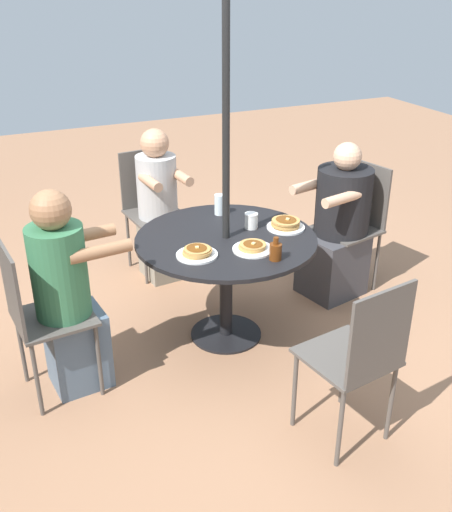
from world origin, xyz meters
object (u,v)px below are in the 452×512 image
(patio_chair_north, at_px, (360,354))
(coffee_cup, at_px, (251,221))
(diner_south, at_px, (159,210))
(patio_chair_west, at_px, (37,311))
(patio_chair_east, at_px, (355,219))
(drinking_glass_a, at_px, (219,205))
(pancake_plate_c, at_px, (253,248))
(pancake_plate_b, at_px, (286,224))
(diner_east, at_px, (338,229))
(syrup_bottle, at_px, (275,251))
(pancake_plate_a, at_px, (197,253))
(patio_table, at_px, (226,253))
(diner_west, at_px, (67,299))
(patio_chair_south, at_px, (150,203))

(patio_chair_north, relative_size, coffee_cup, 9.51)
(diner_south, distance_m, patio_chair_west, 1.55)
(patio_chair_east, xyz_separation_m, drinking_glass_a, (0.11, 1.04, 0.24))
(pancake_plate_c, bearing_deg, drinking_glass_a, -4.50)
(diner_south, distance_m, pancake_plate_b, 1.17)
(patio_chair_west, bearing_deg, diner_east, 92.84)
(pancake_plate_c, bearing_deg, pancake_plate_b, -58.89)
(syrup_bottle, relative_size, drinking_glass_a, 1.00)
(pancake_plate_a, height_order, drinking_glass_a, drinking_glass_a)
(patio_table, relative_size, diner_east, 0.99)
(diner_west, xyz_separation_m, drinking_glass_a, (0.47, -1.12, 0.21))
(patio_chair_east, xyz_separation_m, syrup_bottle, (-0.65, 1.02, 0.22))
(patio_chair_east, xyz_separation_m, diner_east, (-0.04, 0.17, -0.04))
(patio_chair_south, bearing_deg, syrup_bottle, 93.19)
(diner_east, distance_m, patio_chair_south, 1.46)
(diner_south, xyz_separation_m, syrup_bottle, (-1.40, -0.23, 0.22))
(drinking_glass_a, bearing_deg, diner_south, 18.56)
(pancake_plate_a, relative_size, pancake_plate_b, 1.00)
(patio_chair_east, relative_size, drinking_glass_a, 6.82)
(patio_table, bearing_deg, pancake_plate_c, -163.89)
(pancake_plate_a, xyz_separation_m, syrup_bottle, (-0.22, -0.39, 0.03))
(drinking_glass_a, bearing_deg, patio_chair_north, -177.55)
(patio_table, xyz_separation_m, patio_chair_north, (-1.16, -0.18, -0.06))
(diner_west, bearing_deg, patio_table, 90.00)
(patio_chair_west, bearing_deg, diner_west, 90.00)
(patio_chair_east, height_order, pancake_plate_b, patio_chair_east)
(patio_chair_north, relative_size, diner_south, 0.81)
(pancake_plate_a, distance_m, syrup_bottle, 0.45)
(patio_chair_south, xyz_separation_m, pancake_plate_a, (-1.34, 0.14, 0.19))
(patio_chair_south, height_order, pancake_plate_c, patio_chair_south)
(patio_chair_north, relative_size, patio_chair_west, 1.00)
(diner_east, relative_size, pancake_plate_a, 4.71)
(patio_chair_north, distance_m, diner_south, 2.19)
(pancake_plate_b, distance_m, syrup_bottle, 0.46)
(patio_chair_east, height_order, pancake_plate_a, patio_chair_east)
(patio_chair_east, xyz_separation_m, pancake_plate_b, (-0.28, 0.75, 0.19))
(diner_east, distance_m, patio_chair_west, 2.18)
(patio_table, bearing_deg, pancake_plate_a, 123.37)
(patio_chair_east, bearing_deg, syrup_bottle, 109.97)
(patio_chair_north, distance_m, patio_chair_east, 1.72)
(patio_chair_east, xyz_separation_m, coffee_cup, (-0.19, 0.95, 0.22))
(patio_table, relative_size, patio_chair_east, 1.19)
(patio_table, xyz_separation_m, drinking_glass_a, (0.36, -0.11, 0.18))
(diner_south, height_order, pancake_plate_c, diner_south)
(pancake_plate_c, bearing_deg, pancake_plate_a, 79.42)
(pancake_plate_a, relative_size, coffee_cup, 2.44)
(patio_chair_south, xyz_separation_m, diner_south, (-0.17, -0.02, -0.00))
(diner_east, bearing_deg, patio_table, 90.00)
(patio_chair_south, bearing_deg, drinking_glass_a, 100.20)
(patio_chair_west, distance_m, syrup_bottle, 1.35)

